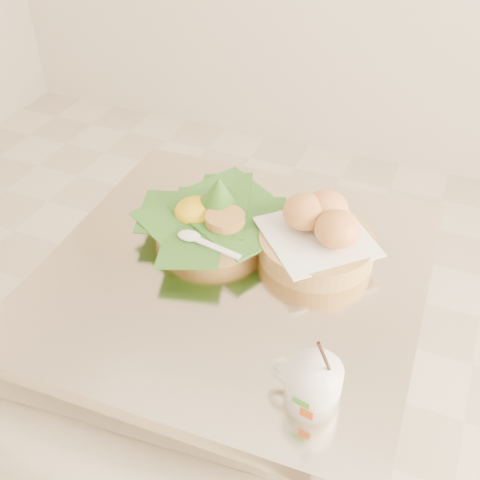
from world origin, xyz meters
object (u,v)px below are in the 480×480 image
at_px(cafe_table, 234,348).
at_px(bread_basket, 319,234).
at_px(rice_basket, 212,216).
at_px(coffee_mug, 312,383).

height_order(cafe_table, bread_basket, bread_basket).
bearing_deg(bread_basket, cafe_table, -140.71).
height_order(rice_basket, bread_basket, rice_basket).
bearing_deg(rice_basket, cafe_table, -47.00).
relative_size(cafe_table, rice_basket, 2.57).
height_order(bread_basket, coffee_mug, coffee_mug).
bearing_deg(cafe_table, bread_basket, 39.29).
relative_size(bread_basket, coffee_mug, 1.85).
bearing_deg(coffee_mug, cafe_table, 134.46).
relative_size(cafe_table, bread_basket, 2.83).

